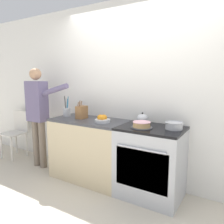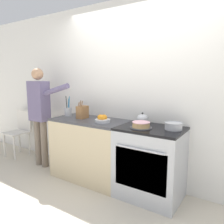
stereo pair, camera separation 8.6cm
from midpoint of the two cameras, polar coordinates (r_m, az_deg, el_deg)
ground_plane at (r=2.96m, az=2.56°, el=-21.92°), size 16.00×16.00×0.00m
wall_back at (r=3.09m, az=8.56°, el=4.83°), size 8.00×0.04×2.60m
counter_cabinet at (r=3.34m, az=-4.99°, el=-9.58°), size 1.14×0.59×0.91m
stove_range at (r=2.88m, az=10.71°, el=-12.88°), size 0.80×0.62×0.91m
layer_cake at (r=2.70m, az=8.51°, el=-3.42°), size 0.27×0.27×0.08m
tea_kettle at (r=2.93m, az=8.81°, el=-1.86°), size 0.19×0.15×0.15m
mixing_bowl at (r=2.70m, az=16.67°, el=-3.51°), size 0.21×0.21×0.09m
knife_block at (r=3.30m, az=-6.99°, el=-0.00°), size 0.11×0.17×0.27m
utensil_crock at (r=3.55m, az=-10.71°, el=0.16°), size 0.11×0.11×0.32m
fruit_bowl at (r=3.00m, az=-1.66°, el=-1.81°), size 0.21×0.21×0.11m
person_baker at (r=3.83m, az=-17.77°, el=0.81°), size 0.94×0.20×1.67m
dining_chair at (r=4.62m, az=-22.40°, el=-4.25°), size 0.40×0.40×0.88m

